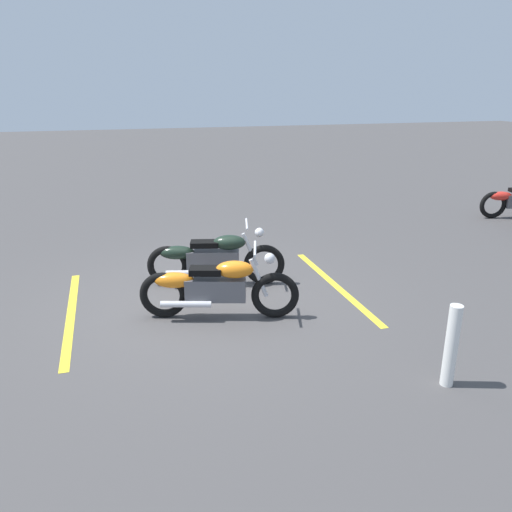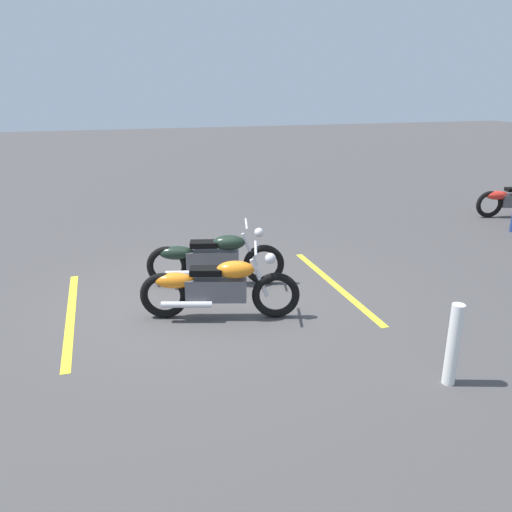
% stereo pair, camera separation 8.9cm
% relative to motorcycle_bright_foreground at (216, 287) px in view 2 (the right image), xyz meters
% --- Properties ---
extents(ground_plane, '(60.00, 60.00, 0.00)m').
position_rel_motorcycle_bright_foreground_xyz_m(ground_plane, '(-0.09, 0.60, -0.46)').
color(ground_plane, '#474444').
extents(motorcycle_bright_foreground, '(2.18, 0.79, 1.04)m').
position_rel_motorcycle_bright_foreground_xyz_m(motorcycle_bright_foreground, '(0.00, 0.00, 0.00)').
color(motorcycle_bright_foreground, black).
rests_on(motorcycle_bright_foreground, ground).
extents(motorcycle_dark_foreground, '(2.20, 0.73, 1.04)m').
position_rel_motorcycle_bright_foreground_xyz_m(motorcycle_dark_foreground, '(0.18, 1.21, 0.00)').
color(motorcycle_dark_foreground, black).
rests_on(motorcycle_dark_foreground, ground).
extents(bollard_post, '(0.14, 0.14, 0.95)m').
position_rel_motorcycle_bright_foreground_xyz_m(bollard_post, '(2.15, -2.32, 0.01)').
color(bollard_post, white).
rests_on(bollard_post, ground).
extents(parking_stripe_near, '(0.19, 3.20, 0.01)m').
position_rel_motorcycle_bright_foreground_xyz_m(parking_stripe_near, '(-1.99, 0.61, -0.46)').
color(parking_stripe_near, yellow).
rests_on(parking_stripe_near, ground).
extents(parking_stripe_mid, '(0.19, 3.20, 0.01)m').
position_rel_motorcycle_bright_foreground_xyz_m(parking_stripe_mid, '(2.11, 0.66, -0.46)').
color(parking_stripe_mid, yellow).
rests_on(parking_stripe_mid, ground).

